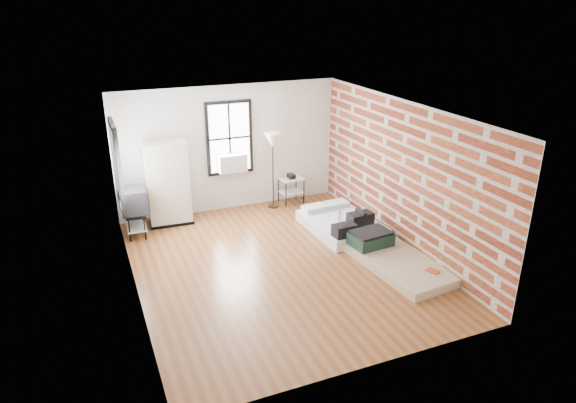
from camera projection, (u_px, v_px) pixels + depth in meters
name	position (u px, v px, depth m)	size (l,w,h in m)	color
ground	(280.00, 265.00, 9.30)	(6.00, 6.00, 0.00)	brown
room_shell	(284.00, 167.00, 9.05)	(5.02, 6.02, 2.80)	silver
mattress_main	(342.00, 223.00, 10.64)	(1.37, 1.80, 0.56)	white
mattress_bare	(393.00, 258.00, 9.29)	(1.26, 2.13, 0.44)	tan
wardrobe	(168.00, 184.00, 10.72)	(0.93, 0.56, 1.79)	black
side_table	(291.00, 183.00, 11.94)	(0.59, 0.49, 0.72)	black
floor_lamp	(273.00, 144.00, 11.33)	(0.38, 0.38, 1.75)	#302410
tv_stand	(134.00, 202.00, 10.23)	(0.52, 0.72, 0.99)	black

